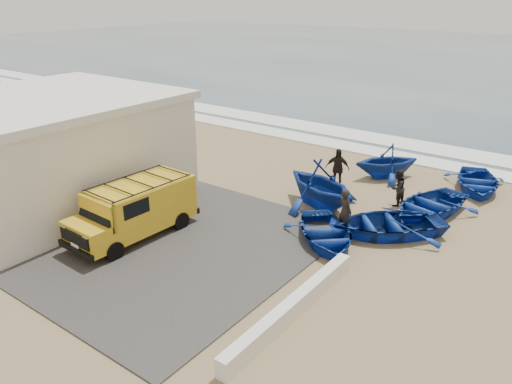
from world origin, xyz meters
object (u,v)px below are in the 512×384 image
Objects in this scene: boat_mid_left at (320,184)px; fisherman_back at (337,168)px; boat_far_right at (477,182)px; boat_far_left at (387,161)px; van at (135,208)px; building at (48,149)px; boat_near_left at (326,233)px; fisherman_front at (345,211)px; parapet at (293,308)px; boat_near_right at (387,224)px; fisherman_middle at (397,188)px; boat_mid_right at (429,205)px.

boat_mid_left is 2.29m from fisherman_back.
boat_mid_left reaches higher than boat_far_right.
van is at bearing -73.35° from boat_far_left.
building is 3.06× the size of boat_far_left.
building reaches higher than boat_far_right.
fisherman_front is at bearing 40.84° from boat_near_left.
parapet is 7.56m from boat_mid_left.
fisherman_front is 4.39m from fisherman_back.
boat_near_right is 2.27× the size of fisherman_back.
fisherman_back is at bearing -84.28° from fisherman_middle.
boat_near_left is 2.15× the size of fisherman_front.
parapet is 8.86m from fisherman_middle.
boat_mid_left is at bearing 80.31° from boat_near_left.
boat_near_left is 1.24m from fisherman_front.
building reaches higher than boat_far_left.
boat_mid_right is 2.33× the size of fisherman_front.
boat_mid_left is 3.14m from fisherman_middle.
fisherman_front is at bearing 1.77° from fisherman_middle.
boat_far_left reaches higher than boat_mid_right.
fisherman_back reaches higher than boat_near_left.
boat_near_left is at bearing 2.62° from fisherman_middle.
building is at bearing 142.81° from boat_mid_left.
parapet is at bearing 123.90° from fisherman_front.
parapet is at bearing 15.57° from fisherman_middle.
building is 14.26m from fisherman_middle.
fisherman_middle is (-0.66, 8.83, 0.49)m from parapet.
boat_mid_right is at bearing 22.32° from boat_near_left.
parapet is 1.67× the size of boat_near_left.
boat_mid_left is 0.95× the size of boat_mid_right.
boat_near_left is at bearing 33.79° from van.
boat_near_left is at bearing -79.29° from boat_near_right.
parapet is 1.64× the size of boat_far_right.
boat_mid_left is 2.43× the size of fisherman_middle.
fisherman_front is (0.12, 1.14, 0.46)m from boat_near_left.
boat_mid_left reaches higher than fisherman_middle.
boat_near_left is (11.14, 3.22, -1.79)m from building.
boat_near_left is 4.68m from fisherman_middle.
building is 12.15m from fisherman_back.
parapet is 8.77m from boat_mid_right.
fisherman_front reaches higher than parapet.
building reaches higher than fisherman_front.
boat_near_left is 2.38m from boat_near_right.
building is 5.57m from van.
boat_far_left is at bearing 54.18° from boat_near_left.
van reaches higher than boat_far_left.
van is 1.15× the size of boat_near_right.
boat_mid_right is 1.27× the size of boat_far_left.
boat_far_right is (4.64, 5.63, -0.60)m from boat_mid_left.
boat_near_right is 2.83m from fisherman_middle.
parapet is (12.50, -1.00, -1.89)m from building.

